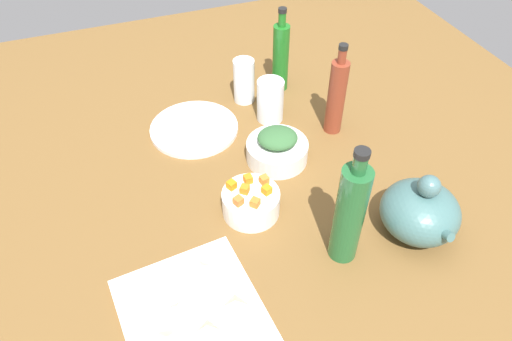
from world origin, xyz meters
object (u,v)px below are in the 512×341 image
object	(u,v)px
bottle_2	(350,213)
plate_tofu	(194,128)
teapot	(420,211)
drinking_glass_1	(244,81)
bowl_carrots	(251,203)
bottle_1	(281,56)
drinking_glass_0	(270,101)
bottle_0	(336,96)
bowl_greens	(277,151)
cutting_board	(197,323)

from	to	relation	value
bottle_2	plate_tofu	bearing A→B (deg)	-159.76
teapot	drinking_glass_1	distance (cm)	61.72
bowl_carrots	bottle_1	xyz separation A→B (cm)	(-43.66, 25.06, 7.69)
plate_tofu	drinking_glass_1	xyz separation A→B (cm)	(-8.57, 17.44, 5.89)
drinking_glass_0	plate_tofu	bearing A→B (deg)	-95.91
plate_tofu	bottle_0	bearing A→B (deg)	70.20
teapot	bottle_1	xyz separation A→B (cm)	(-61.10, -6.64, 4.55)
bottle_0	drinking_glass_1	xyz separation A→B (cm)	(-21.25, -17.79, -4.46)
bowl_greens	bottle_2	xyz separation A→B (cm)	(31.59, 1.84, 9.82)
drinking_glass_0	bowl_carrots	bearing A→B (deg)	-28.69
bowl_carrots	teapot	xyz separation A→B (cm)	(17.44, 31.70, 3.14)
bottle_2	bowl_greens	bearing A→B (deg)	-176.66
cutting_board	drinking_glass_1	size ratio (longest dim) A/B	2.43
bottle_1	bowl_carrots	bearing A→B (deg)	-29.86
bowl_carrots	bottle_2	bearing A→B (deg)	39.04
bowl_greens	plate_tofu	bearing A→B (deg)	-138.07
plate_tofu	teapot	distance (cm)	62.15
teapot	bowl_greens	bearing A→B (deg)	-148.41
bottle_1	drinking_glass_0	world-z (taller)	bottle_1
bowl_greens	bowl_carrots	size ratio (longest dim) A/B	1.19
teapot	bowl_carrots	bearing A→B (deg)	-118.82
cutting_board	bowl_carrots	xyz separation A→B (cm)	(-22.51, 18.93, 2.47)
cutting_board	bottle_1	xyz separation A→B (cm)	(-66.17, 43.99, 10.15)
bottle_0	bottle_1	distance (cm)	24.22
bottle_2	bowl_carrots	bearing A→B (deg)	-140.96
plate_tofu	bottle_2	xyz separation A→B (cm)	(50.10, 18.47, 11.80)
bottle_2	drinking_glass_0	xyz separation A→B (cm)	(-47.90, 2.74, -6.42)
drinking_glass_1	cutting_board	bearing A→B (deg)	-26.55
bottle_1	plate_tofu	bearing A→B (deg)	-69.82
plate_tofu	drinking_glass_0	size ratio (longest dim) A/B	1.99
plate_tofu	teapot	bearing A→B (deg)	35.73
plate_tofu	bowl_carrots	size ratio (longest dim) A/B	1.84
cutting_board	drinking_glass_0	distance (cm)	64.23
bottle_0	cutting_board	bearing A→B (deg)	-49.37
bottle_0	drinking_glass_1	distance (cm)	28.07
cutting_board	bowl_greens	size ratio (longest dim) A/B	2.05
bowl_carrots	teapot	distance (cm)	36.31
bowl_carrots	bottle_0	xyz separation A→B (cm)	(-20.13, 30.78, 7.98)
cutting_board	plate_tofu	bearing A→B (deg)	165.34
cutting_board	bottle_1	bearing A→B (deg)	146.39
drinking_glass_1	drinking_glass_0	bearing A→B (deg)	19.29
plate_tofu	bottle_1	distance (cm)	33.01
bowl_greens	bottle_2	size ratio (longest dim) A/B	0.54
cutting_board	bottle_1	world-z (taller)	bottle_1
bowl_greens	bowl_carrots	world-z (taller)	bowl_carrots
bottle_0	drinking_glass_1	world-z (taller)	bottle_0
teapot	drinking_glass_1	size ratio (longest dim) A/B	1.41
bottle_0	drinking_glass_0	world-z (taller)	bottle_0
plate_tofu	drinking_glass_0	xyz separation A→B (cm)	(2.19, 21.21, 5.39)
bottle_0	bottle_1	bearing A→B (deg)	-166.35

